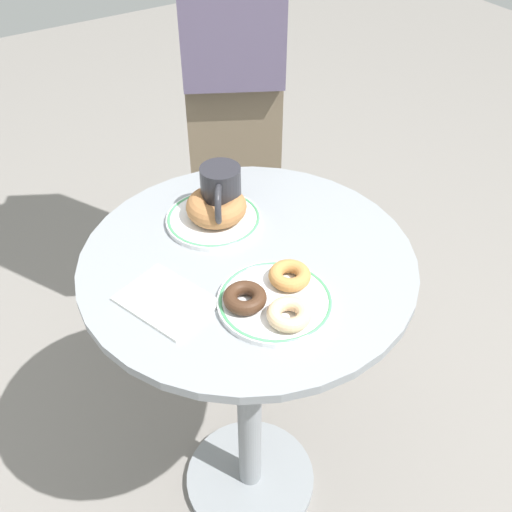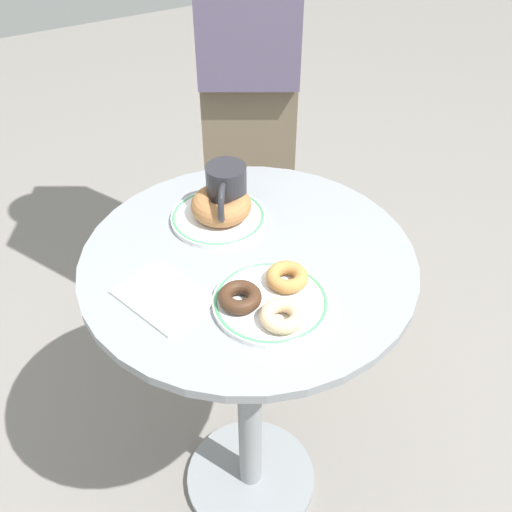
{
  "view_description": "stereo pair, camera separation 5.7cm",
  "coord_description": "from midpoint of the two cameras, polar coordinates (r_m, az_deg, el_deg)",
  "views": [
    {
      "loc": [
        0.69,
        -0.42,
        1.47
      ],
      "look_at": [
        0.02,
        0.0,
        0.79
      ],
      "focal_mm": 42.15,
      "sensor_mm": 36.0,
      "label": 1
    },
    {
      "loc": [
        0.72,
        -0.37,
        1.47
      ],
      "look_at": [
        0.02,
        0.0,
        0.79
      ],
      "focal_mm": 42.15,
      "sensor_mm": 36.0,
      "label": 2
    }
  ],
  "objects": [
    {
      "name": "ground_plane",
      "position": [
        1.69,
        -1.58,
        -20.7
      ],
      "size": [
        7.0,
        7.0,
        0.02
      ],
      "primitive_type": "cube",
      "color": "gray"
    },
    {
      "name": "person_figure",
      "position": [
        1.54,
        -3.49,
        17.43
      ],
      "size": [
        0.46,
        0.38,
        1.75
      ],
      "color": "brown",
      "rests_on": "ground"
    },
    {
      "name": "plate_right",
      "position": [
        0.98,
        0.16,
        -4.36
      ],
      "size": [
        0.19,
        0.19,
        0.01
      ],
      "color": "white",
      "rests_on": "cafe_table"
    },
    {
      "name": "coffee_mug",
      "position": [
        1.14,
        -4.79,
        5.95
      ],
      "size": [
        0.11,
        0.09,
        0.1
      ],
      "color": "#28282D",
      "rests_on": "cafe_table"
    },
    {
      "name": "donut_old_fashioned",
      "position": [
        1.0,
        1.58,
        -1.9
      ],
      "size": [
        0.07,
        0.07,
        0.02
      ],
      "primitive_type": "torus",
      "rotation": [
        0.0,
        0.0,
        3.09
      ],
      "color": "#BC7F42",
      "rests_on": "plate_right"
    },
    {
      "name": "donut_chocolate",
      "position": [
        0.96,
        -2.78,
        -4.02
      ],
      "size": [
        0.1,
        0.1,
        0.02
      ],
      "primitive_type": "torus",
      "rotation": [
        0.0,
        0.0,
        3.72
      ],
      "color": "#422819",
      "rests_on": "plate_right"
    },
    {
      "name": "cafe_table",
      "position": [
        1.25,
        -2.01,
        -9.18
      ],
      "size": [
        0.6,
        0.6,
        0.77
      ],
      "color": "gray",
      "rests_on": "ground"
    },
    {
      "name": "donut_glazed",
      "position": [
        0.93,
        1.4,
        -5.59
      ],
      "size": [
        0.1,
        0.1,
        0.02
      ],
      "primitive_type": "torus",
      "rotation": [
        0.0,
        0.0,
        5.41
      ],
      "color": "#E0B789",
      "rests_on": "plate_right"
    },
    {
      "name": "paper_napkin",
      "position": [
        1.0,
        -10.12,
        -4.25
      ],
      "size": [
        0.18,
        0.15,
        0.01
      ],
      "primitive_type": "cube",
      "rotation": [
        0.0,
        0.0,
        0.34
      ],
      "color": "white",
      "rests_on": "cafe_table"
    },
    {
      "name": "plate_left",
      "position": [
        1.15,
        -5.43,
        3.49
      ],
      "size": [
        0.18,
        0.18,
        0.01
      ],
      "color": "white",
      "rests_on": "cafe_table"
    },
    {
      "name": "donut_cinnamon",
      "position": [
        1.14,
        -5.22,
        4.67
      ],
      "size": [
        0.16,
        0.16,
        0.04
      ],
      "primitive_type": "torus",
      "rotation": [
        0.0,
        0.0,
        5.32
      ],
      "color": "#A36B3D",
      "rests_on": "plate_left"
    }
  ]
}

